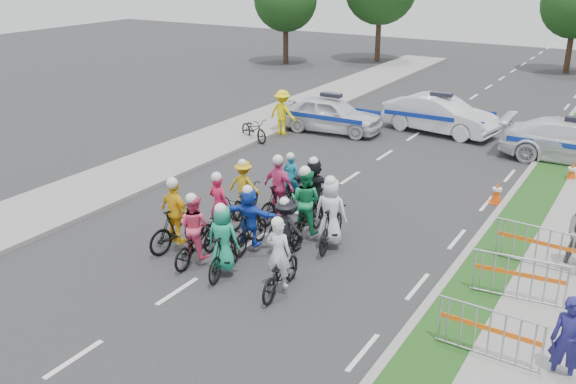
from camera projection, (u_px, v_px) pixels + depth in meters
The scene contains 31 objects.
ground at pixel (177, 291), 14.52m from camera, with size 90.00×90.00×0.00m, color #28282B.
curb_right at pixel (465, 256), 16.06m from camera, with size 0.20×60.00×0.12m, color gray.
grass_strip at pixel (493, 263), 15.73m from camera, with size 1.20×60.00×0.11m, color #1F4817.
sidewalk_right at pixel (571, 280), 14.86m from camera, with size 2.40×60.00×0.13m, color gray.
sidewalk_left at pixel (125, 177), 21.63m from camera, with size 3.00×60.00×0.13m, color gray.
rider_0 at pixel (280, 267), 14.28m from camera, with size 0.86×1.90×1.87m.
rider_1 at pixel (224, 247), 15.03m from camera, with size 0.86×1.82×1.85m.
rider_2 at pixel (196, 236), 15.66m from camera, with size 0.80×1.84×1.84m.
rider_3 at pixel (177, 222), 16.34m from camera, with size 1.05×1.94×1.98m.
rider_4 at pixel (286, 235), 15.76m from camera, with size 0.97×1.70×1.70m.
rider_5 at pixel (250, 223), 16.28m from camera, with size 1.46×1.74×1.79m.
rider_6 at pixel (220, 217), 16.97m from camera, with size 0.76×1.90×1.90m.
rider_7 at pixel (331, 220), 16.42m from camera, with size 0.91×1.96×1.99m.
rider_8 at pixel (306, 211), 17.01m from camera, with size 0.88×2.03×2.04m.
rider_9 at pixel (280, 196), 18.04m from camera, with size 1.04×1.95×1.99m.
rider_10 at pixel (244, 192), 18.61m from camera, with size 1.01×1.72×1.69m.
rider_11 at pixel (314, 191), 18.36m from camera, with size 1.49×1.78×1.83m.
rider_12 at pixel (292, 187), 19.29m from camera, with size 0.72×1.68×1.67m.
police_car_0 at pixel (331, 114), 27.05m from camera, with size 1.76×4.39×1.49m, color silver.
police_car_1 at pixel (440, 115), 26.86m from camera, with size 1.65×4.74×1.56m, color silver.
police_car_2 at pixel (575, 142), 23.10m from camera, with size 2.11×5.19×1.51m, color silver.
spectator_0 at pixel (568, 341), 11.22m from camera, with size 0.61×0.40×1.67m, color navy.
marshal_hiviz at pixel (283, 112), 26.59m from camera, with size 1.21×0.69×1.87m, color yellow.
barrier_0 at pixel (489, 336), 11.84m from camera, with size 2.00×0.50×1.12m, color #A5A8AD, non-canonical shape.
barrier_1 at pixel (519, 281), 13.83m from camera, with size 2.00×0.50×1.12m, color #A5A8AD, non-canonical shape.
barrier_2 at pixel (536, 248), 15.34m from camera, with size 2.00×0.50×1.12m, color #A5A8AD, non-canonical shape.
cone_0 at pixel (497, 193), 19.46m from camera, with size 0.40×0.40×0.70m.
cone_1 at pixel (572, 172), 21.27m from camera, with size 0.40×0.40×0.70m.
parked_bike at pixel (254, 129), 25.86m from camera, with size 0.62×1.79×0.94m, color black.
tree_0 at pixel (286, 0), 42.24m from camera, with size 4.20×4.20×6.30m.
tree_4 at pixel (576, 4), 38.89m from camera, with size 4.20×4.20×6.30m.
Camera 1 is at (8.71, -9.68, 7.24)m, focal length 40.00 mm.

